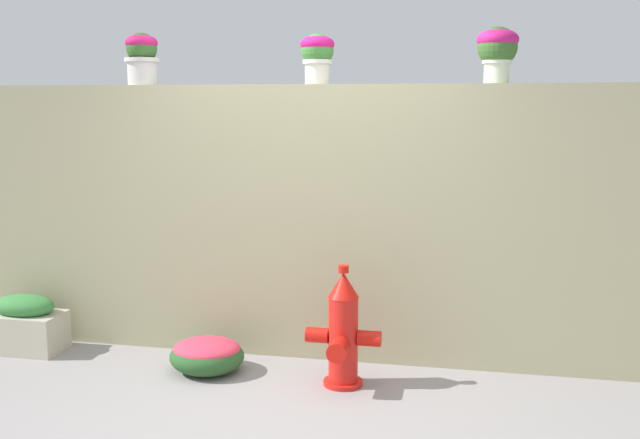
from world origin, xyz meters
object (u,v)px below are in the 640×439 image
object	(u,v)px
potted_plant_1	(142,55)
planter_box	(25,324)
potted_plant_3	(497,48)
fire_hydrant	(343,333)
flower_bush_left	(207,354)
potted_plant_2	(317,54)

from	to	relation	value
potted_plant_1	planter_box	size ratio (longest dim) A/B	0.68
potted_plant_3	fire_hydrant	xyz separation A→B (m)	(-0.98, -0.64, -1.94)
potted_plant_1	flower_bush_left	xyz separation A→B (m)	(0.68, -0.56, -2.17)
potted_plant_1	potted_plant_2	xyz separation A→B (m)	(1.37, 0.06, -0.00)
potted_plant_3	potted_plant_1	bearing A→B (deg)	-179.37
potted_plant_1	potted_plant_2	bearing A→B (deg)	2.42
potted_plant_2	flower_bush_left	distance (m)	2.36
potted_plant_1	planter_box	bearing A→B (deg)	-154.40
potted_plant_1	potted_plant_3	world-z (taller)	potted_plant_1
potted_plant_2	potted_plant_3	size ratio (longest dim) A/B	0.95
potted_plant_1	fire_hydrant	distance (m)	2.64
fire_hydrant	flower_bush_left	bearing A→B (deg)	176.92
potted_plant_3	planter_box	bearing A→B (deg)	-172.79
potted_plant_3	planter_box	xyz separation A→B (m)	(-3.55, -0.45, -2.10)
potted_plant_2	fire_hydrant	xyz separation A→B (m)	(0.32, -0.67, -1.92)
fire_hydrant	flower_bush_left	distance (m)	1.04
flower_bush_left	fire_hydrant	bearing A→B (deg)	-3.08
potted_plant_3	fire_hydrant	bearing A→B (deg)	-146.73
flower_bush_left	potted_plant_2	bearing A→B (deg)	41.71
potted_plant_2	planter_box	world-z (taller)	potted_plant_2
potted_plant_3	planter_box	distance (m)	4.15
potted_plant_2	potted_plant_1	bearing A→B (deg)	-177.58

